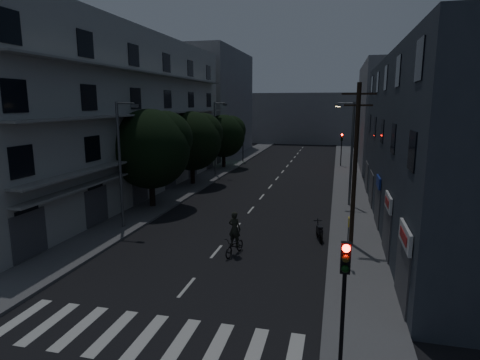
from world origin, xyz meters
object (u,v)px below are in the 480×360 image
at_px(traffic_signal_near, 344,282).
at_px(utility_pole, 355,162).
at_px(cyclist, 235,240).
at_px(bus_stop_sign, 348,233).
at_px(motorcycle, 319,232).

xyz_separation_m(traffic_signal_near, utility_pole, (0.62, 11.71, 1.77)).
xyz_separation_m(utility_pole, cyclist, (-6.13, -2.84, -4.05)).
relative_size(bus_stop_sign, cyclist, 1.05).
bearing_deg(bus_stop_sign, traffic_signal_near, -92.25).
relative_size(bus_stop_sign, motorcycle, 1.39).
bearing_deg(traffic_signal_near, motorcycle, 95.48).
bearing_deg(cyclist, bus_stop_sign, 7.58).
bearing_deg(cyclist, traffic_signal_near, -44.44).
bearing_deg(utility_pole, traffic_signal_near, -93.03).
height_order(utility_pole, motorcycle, utility_pole).
bearing_deg(motorcycle, bus_stop_sign, -82.64).
bearing_deg(cyclist, motorcycle, 52.87).
bearing_deg(bus_stop_sign, utility_pole, 85.14).
height_order(bus_stop_sign, motorcycle, bus_stop_sign).
bearing_deg(bus_stop_sign, motorcycle, 110.06).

